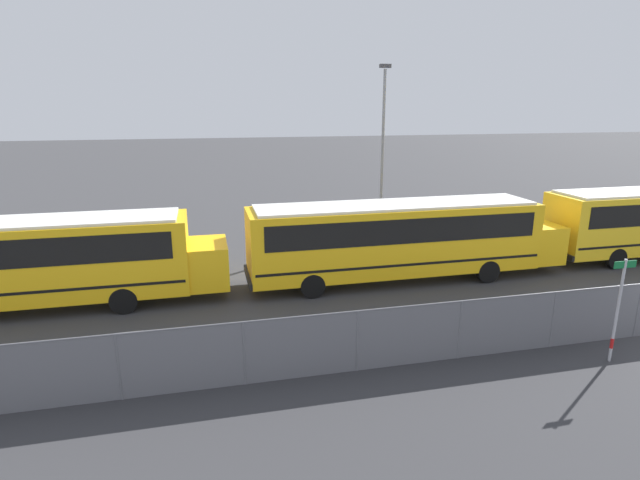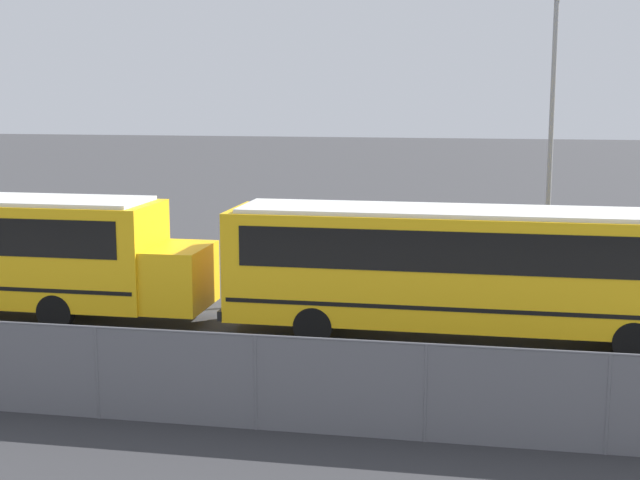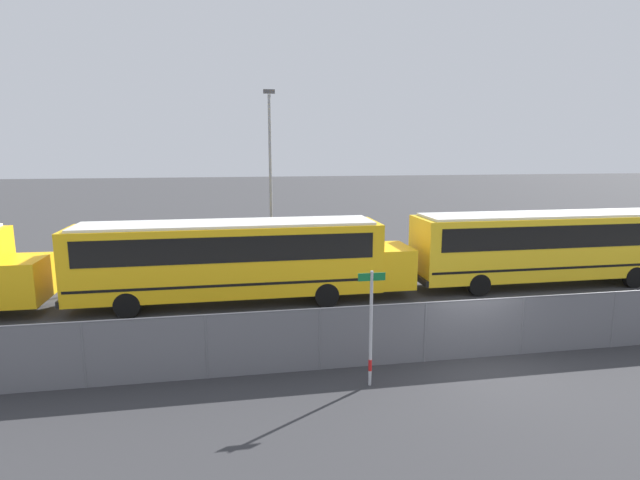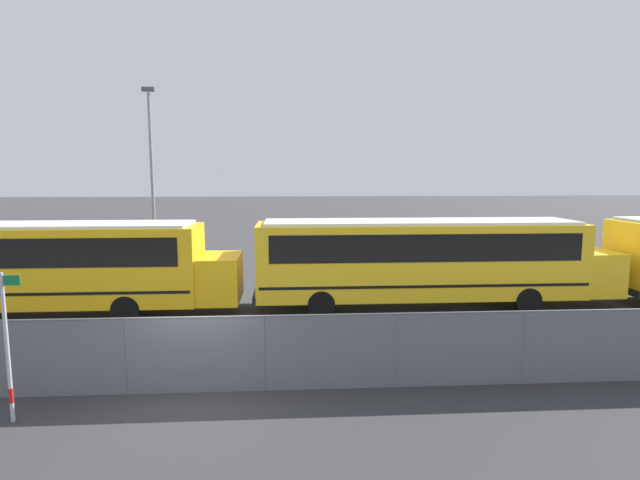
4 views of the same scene
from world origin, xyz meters
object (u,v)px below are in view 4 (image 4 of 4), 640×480
at_px(school_bus_4, 426,256).
at_px(street_sign, 7,344).
at_px(light_pole, 152,173).
at_px(school_bus_3, 34,262).

bearing_deg(school_bus_4, street_sign, -142.71).
xyz_separation_m(street_sign, light_pole, (-1.24, 15.65, 3.33)).
xyz_separation_m(school_bus_4, light_pole, (-11.81, 7.60, 3.02)).
distance_m(school_bus_3, light_pole, 8.70).
bearing_deg(street_sign, school_bus_4, 37.29).
xyz_separation_m(school_bus_3, street_sign, (3.24, -7.74, -0.31)).
bearing_deg(school_bus_4, school_bus_3, -178.72).
distance_m(street_sign, light_pole, 16.05).
bearing_deg(school_bus_4, light_pole, 147.23).
bearing_deg(street_sign, school_bus_3, 112.69).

